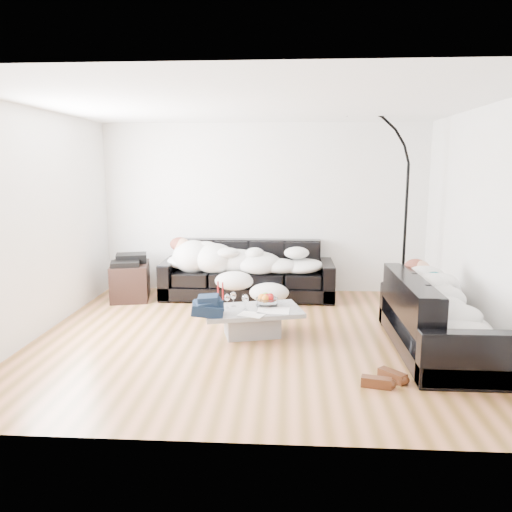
# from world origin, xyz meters

# --- Properties ---
(ground) EXTENTS (5.00, 5.00, 0.00)m
(ground) POSITION_xyz_m (0.00, 0.00, 0.00)
(ground) COLOR brown
(ground) RESTS_ON ground
(wall_back) EXTENTS (5.00, 0.02, 2.60)m
(wall_back) POSITION_xyz_m (0.00, 2.25, 1.30)
(wall_back) COLOR silver
(wall_back) RESTS_ON ground
(wall_left) EXTENTS (0.02, 4.50, 2.60)m
(wall_left) POSITION_xyz_m (-2.50, 0.00, 1.30)
(wall_left) COLOR silver
(wall_left) RESTS_ON ground
(wall_right) EXTENTS (0.02, 4.50, 2.60)m
(wall_right) POSITION_xyz_m (2.50, 0.00, 1.30)
(wall_right) COLOR silver
(wall_right) RESTS_ON ground
(ceiling) EXTENTS (5.00, 5.00, 0.00)m
(ceiling) POSITION_xyz_m (0.00, 0.00, 2.60)
(ceiling) COLOR white
(ceiling) RESTS_ON ground
(sofa_back) EXTENTS (2.55, 0.88, 0.83)m
(sofa_back) POSITION_xyz_m (-0.22, 1.78, 0.42)
(sofa_back) COLOR black
(sofa_back) RESTS_ON ground
(sofa_right) EXTENTS (0.85, 1.97, 0.80)m
(sofa_right) POSITION_xyz_m (1.96, -0.33, 0.40)
(sofa_right) COLOR black
(sofa_right) RESTS_ON ground
(sleeper_back) EXTENTS (2.16, 0.74, 0.43)m
(sleeper_back) POSITION_xyz_m (-0.22, 1.73, 0.64)
(sleeper_back) COLOR silver
(sleeper_back) RESTS_ON sofa_back
(sleeper_right) EXTENTS (0.71, 1.69, 0.41)m
(sleeper_right) POSITION_xyz_m (1.96, -0.33, 0.63)
(sleeper_right) COLOR silver
(sleeper_right) RESTS_ON sofa_right
(teal_cushion) EXTENTS (0.42, 0.38, 0.20)m
(teal_cushion) POSITION_xyz_m (1.90, 0.28, 0.72)
(teal_cushion) COLOR #0E6167
(teal_cushion) RESTS_ON sofa_right
(coffee_table) EXTENTS (1.24, 0.91, 0.32)m
(coffee_table) POSITION_xyz_m (-0.03, 0.05, 0.16)
(coffee_table) COLOR #939699
(coffee_table) RESTS_ON ground
(fruit_bowl) EXTENTS (0.32, 0.32, 0.16)m
(fruit_bowl) POSITION_xyz_m (0.14, 0.18, 0.40)
(fruit_bowl) COLOR white
(fruit_bowl) RESTS_ON coffee_table
(wine_glass_a) EXTENTS (0.07, 0.07, 0.17)m
(wine_glass_a) POSITION_xyz_m (-0.26, 0.15, 0.41)
(wine_glass_a) COLOR white
(wine_glass_a) RESTS_ON coffee_table
(wine_glass_b) EXTENTS (0.07, 0.07, 0.16)m
(wine_glass_b) POSITION_xyz_m (-0.32, 0.08, 0.40)
(wine_glass_b) COLOR white
(wine_glass_b) RESTS_ON coffee_table
(wine_glass_c) EXTENTS (0.08, 0.08, 0.18)m
(wine_glass_c) POSITION_xyz_m (-0.10, -0.00, 0.41)
(wine_glass_c) COLOR white
(wine_glass_c) RESTS_ON coffee_table
(candle_left) EXTENTS (0.05, 0.05, 0.27)m
(candle_left) POSITION_xyz_m (-0.45, 0.26, 0.46)
(candle_left) COLOR maroon
(candle_left) RESTS_ON coffee_table
(candle_right) EXTENTS (0.05, 0.05, 0.24)m
(candle_right) POSITION_xyz_m (-0.40, 0.32, 0.44)
(candle_right) COLOR maroon
(candle_right) RESTS_ON coffee_table
(newspaper_a) EXTENTS (0.37, 0.29, 0.01)m
(newspaper_a) POSITION_xyz_m (0.22, -0.03, 0.33)
(newspaper_a) COLOR silver
(newspaper_a) RESTS_ON coffee_table
(newspaper_b) EXTENTS (0.33, 0.28, 0.01)m
(newspaper_b) POSITION_xyz_m (-0.02, -0.19, 0.33)
(newspaper_b) COLOR silver
(newspaper_b) RESTS_ON coffee_table
(navy_jacket) EXTENTS (0.45, 0.41, 0.18)m
(navy_jacket) POSITION_xyz_m (-0.47, -0.22, 0.50)
(navy_jacket) COLOR black
(navy_jacket) RESTS_ON coffee_table
(shoes) EXTENTS (0.55, 0.49, 0.10)m
(shoes) POSITION_xyz_m (1.26, -1.19, 0.05)
(shoes) COLOR #472311
(shoes) RESTS_ON ground
(av_cabinet) EXTENTS (0.68, 0.86, 0.53)m
(av_cabinet) POSITION_xyz_m (-1.96, 1.60, 0.26)
(av_cabinet) COLOR black
(av_cabinet) RESTS_ON ground
(stereo) EXTENTS (0.52, 0.45, 0.13)m
(stereo) POSITION_xyz_m (-1.96, 1.60, 0.59)
(stereo) COLOR black
(stereo) RESTS_ON av_cabinet
(floor_lamp) EXTENTS (0.89, 0.36, 2.43)m
(floor_lamp) POSITION_xyz_m (1.97, 1.37, 1.21)
(floor_lamp) COLOR black
(floor_lamp) RESTS_ON ground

